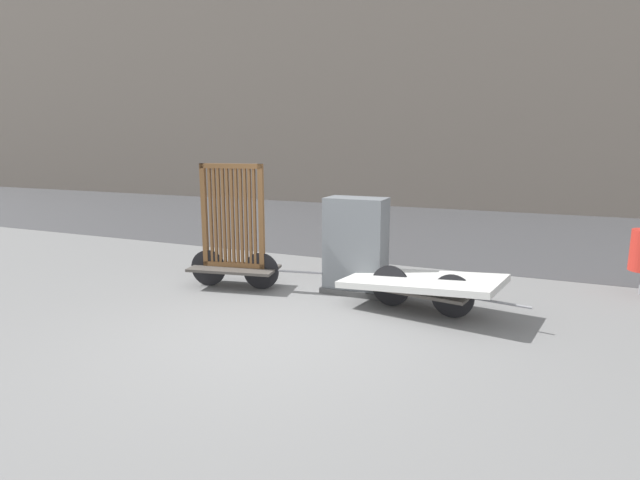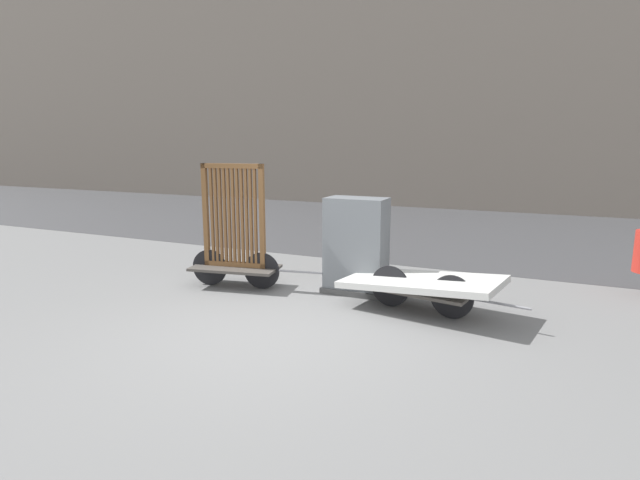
% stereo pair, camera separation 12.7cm
% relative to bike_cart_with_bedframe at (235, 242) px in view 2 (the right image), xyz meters
% --- Properties ---
extents(ground_plane, '(60.00, 60.00, 0.00)m').
position_rel_bike_cart_with_bedframe_xyz_m(ground_plane, '(1.39, -1.42, -0.68)').
color(ground_plane, slate).
extents(road_strip, '(56.00, 8.24, 0.01)m').
position_rel_bike_cart_with_bedframe_xyz_m(road_strip, '(1.39, 6.45, -0.68)').
color(road_strip, '#424244').
rests_on(road_strip, ground_plane).
extents(building_facade, '(48.00, 4.00, 9.73)m').
position_rel_bike_cart_with_bedframe_xyz_m(building_facade, '(1.39, 12.57, 4.18)').
color(building_facade, slate).
rests_on(building_facade, ground_plane).
extents(bike_cart_with_bedframe, '(2.02, 0.83, 1.84)m').
position_rel_bike_cart_with_bedframe_xyz_m(bike_cart_with_bedframe, '(0.00, 0.00, 0.00)').
color(bike_cart_with_bedframe, '#4C4742').
rests_on(bike_cart_with_bedframe, ground_plane).
extents(bike_cart_with_mattress, '(2.39, 1.28, 0.55)m').
position_rel_bike_cart_with_bedframe_xyz_m(bike_cart_with_mattress, '(2.79, -0.00, -0.31)').
color(bike_cart_with_mattress, '#4C4742').
rests_on(bike_cart_with_mattress, ground_plane).
extents(utility_cabinet, '(0.92, 0.53, 1.38)m').
position_rel_bike_cart_with_bedframe_xyz_m(utility_cabinet, '(1.74, 0.48, -0.03)').
color(utility_cabinet, '#4C4C4C').
rests_on(utility_cabinet, ground_plane).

